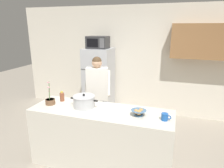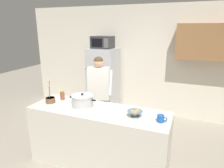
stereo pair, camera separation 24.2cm
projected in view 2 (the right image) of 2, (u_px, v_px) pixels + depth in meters
name	position (u px, v px, depth m)	size (l,w,h in m)	color
ground_plane	(99.00, 162.00, 3.23)	(14.00, 14.00, 0.00)	#9E9384
back_wall_unit	(149.00, 58.00, 4.77)	(6.00, 0.48, 2.60)	silver
kitchen_island	(99.00, 137.00, 3.10)	(2.12, 0.68, 0.92)	silver
refrigerator	(103.00, 81.00, 4.93)	(0.64, 0.68, 1.62)	#B7BABF
microwave	(103.00, 42.00, 4.64)	(0.48, 0.37, 0.28)	#2D2D30
person_near_pot	(99.00, 88.00, 3.81)	(0.57, 0.51, 1.58)	#33384C
cooking_pot	(82.00, 101.00, 3.09)	(0.45, 0.34, 0.21)	silver
coffee_mug	(161.00, 119.00, 2.58)	(0.13, 0.09, 0.10)	#1E59B2
bread_bowl	(135.00, 113.00, 2.73)	(0.21, 0.21, 0.10)	#4C7299
bottle_near_edge	(62.00, 95.00, 3.36)	(0.07, 0.07, 0.17)	brown
potted_orchid	(50.00, 99.00, 3.24)	(0.15, 0.15, 0.37)	brown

